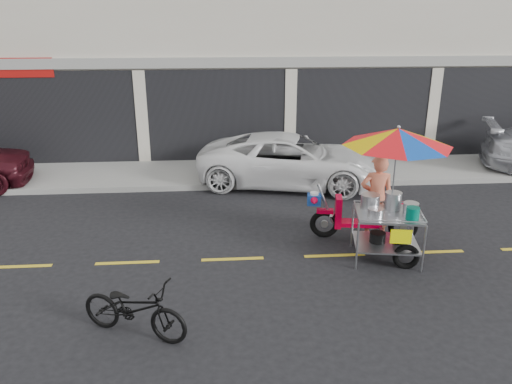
{
  "coord_description": "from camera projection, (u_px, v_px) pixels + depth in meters",
  "views": [
    {
      "loc": [
        -2.2,
        -8.62,
        4.49
      ],
      "look_at": [
        -1.5,
        0.6,
        1.15
      ],
      "focal_mm": 35.0,
      "sensor_mm": 36.0,
      "label": 1
    }
  ],
  "objects": [
    {
      "name": "centerline",
      "position": [
        335.0,
        255.0,
        9.76
      ],
      "size": [
        42.0,
        0.1,
        0.01
      ],
      "primitive_type": "cube",
      "color": "gold",
      "rests_on": "ground"
    },
    {
      "name": "near_bicycle",
      "position": [
        134.0,
        308.0,
        7.22
      ],
      "size": [
        1.8,
        1.24,
        0.89
      ],
      "primitive_type": "imported",
      "rotation": [
        0.0,
        0.0,
        1.15
      ],
      "color": "black",
      "rests_on": "ground"
    },
    {
      "name": "white_pickup",
      "position": [
        290.0,
        160.0,
        13.6
      ],
      "size": [
        5.34,
        3.29,
        1.38
      ],
      "primitive_type": "imported",
      "rotation": [
        0.0,
        0.0,
        1.36
      ],
      "color": "white",
      "rests_on": "ground"
    },
    {
      "name": "sidewalk",
      "position": [
        294.0,
        169.0,
        14.89
      ],
      "size": [
        45.0,
        3.0,
        0.15
      ],
      "primitive_type": "cube",
      "color": "gray",
      "rests_on": "ground"
    },
    {
      "name": "ground",
      "position": [
        335.0,
        256.0,
        9.76
      ],
      "size": [
        90.0,
        90.0,
        0.0
      ],
      "primitive_type": "plane",
      "color": "black"
    },
    {
      "name": "food_vendor_rig",
      "position": [
        387.0,
        172.0,
        9.45
      ],
      "size": [
        2.58,
        2.36,
        2.6
      ],
      "rotation": [
        0.0,
        0.0,
        -0.17
      ],
      "color": "black",
      "rests_on": "ground"
    },
    {
      "name": "shophouse_block",
      "position": [
        352.0,
        20.0,
        18.45
      ],
      "size": [
        36.0,
        8.11,
        10.4
      ],
      "color": "beige",
      "rests_on": "ground"
    }
  ]
}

